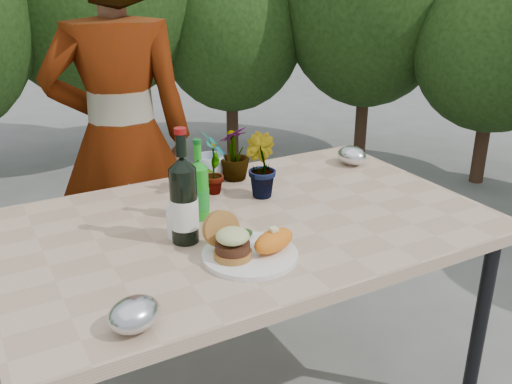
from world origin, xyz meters
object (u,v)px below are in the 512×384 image
dinner_plate (250,255)px  wine_bottle (184,201)px  person (122,141)px  patio_table (245,236)px

dinner_plate → wine_bottle: 0.26m
wine_bottle → person: size_ratio=0.21×
patio_table → person: (-0.18, 0.77, 0.15)m
wine_bottle → person: person is taller
patio_table → dinner_plate: 0.26m
person → patio_table: bearing=117.0°
patio_table → person: 0.81m
patio_table → dinner_plate: bearing=-114.1°
patio_table → dinner_plate: dinner_plate is taller
wine_bottle → patio_table: bearing=-9.2°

